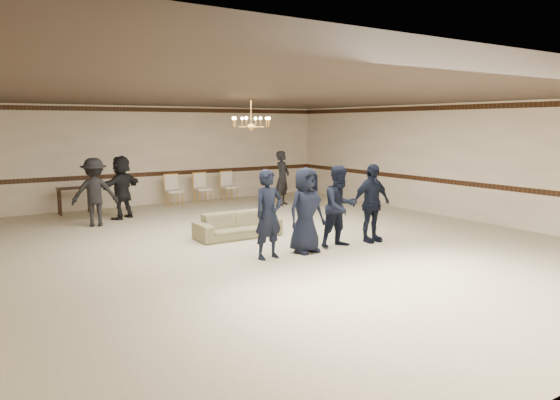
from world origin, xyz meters
The scene contains 16 objects.
room centered at (0.00, 0.00, 1.60)m, with size 12.01×14.01×3.21m.
chair_rail centered at (0.00, 6.99, 1.00)m, with size 12.00×0.02×0.14m, color #381D10.
crown_molding centered at (0.00, 6.99, 3.08)m, with size 12.00×0.02×0.14m, color #381D10.
chandelier centered at (0.00, 1.00, 2.88)m, with size 0.94×0.94×0.89m, color gold, non-canonical shape.
boy_a centered at (-0.79, -1.02, 0.88)m, with size 0.64×0.42×1.75m, color black.
boy_b centered at (0.11, -1.02, 0.88)m, with size 0.86×0.56×1.75m, color black.
boy_c centered at (1.01, -1.02, 0.88)m, with size 0.85×0.66×1.75m, color black.
boy_d centered at (1.91, -1.02, 0.88)m, with size 1.03×0.43×1.75m, color black.
settee centered at (-0.38, 1.00, 0.29)m, with size 1.99×0.78×0.58m, color #756B4E.
adult_left centered at (-2.79, 4.23, 0.88)m, with size 1.14×0.66×1.77m, color black.
adult_mid centered at (-1.89, 4.93, 0.88)m, with size 1.64×0.52×1.77m, color black.
adult_right centered at (3.21, 4.53, 0.88)m, with size 0.64×0.42×1.77m, color black.
banquet_chair_left centered at (0.16, 6.25, 0.50)m, with size 0.48×0.48×1.00m, color beige, non-canonical shape.
banquet_chair_mid centered at (1.16, 6.25, 0.50)m, with size 0.48×0.48×1.00m, color beige, non-canonical shape.
banquet_chair_right centered at (2.16, 6.25, 0.50)m, with size 0.48×0.48×1.00m, color beige, non-canonical shape.
console_table centered at (-2.84, 6.45, 0.40)m, with size 0.95×0.40×0.80m, color black.
Camera 1 is at (-6.07, -9.45, 2.61)m, focal length 33.32 mm.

